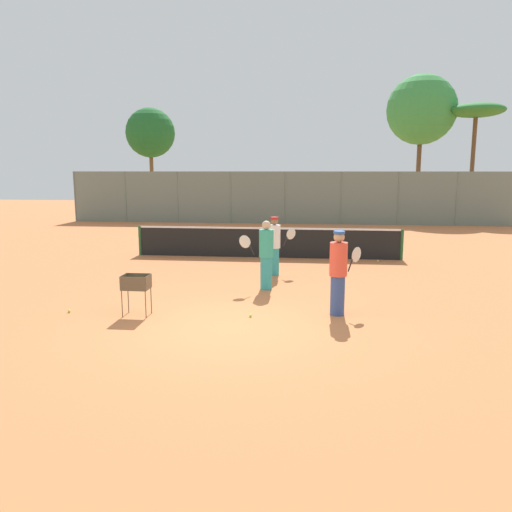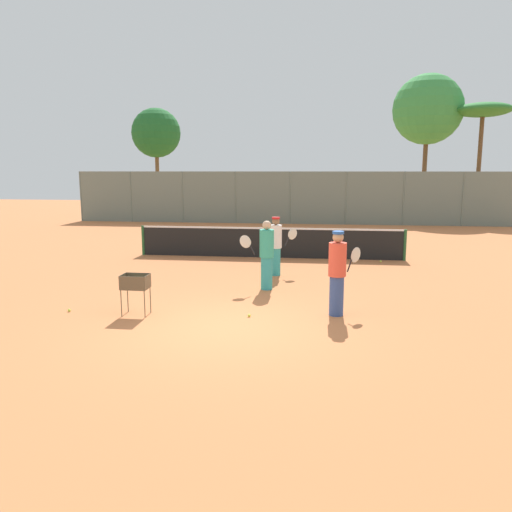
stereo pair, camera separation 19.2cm
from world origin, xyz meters
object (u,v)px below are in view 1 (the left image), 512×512
at_px(player_red_cap, 275,245).
at_px(tennis_net, 267,242).
at_px(ball_cart, 136,285).
at_px(player_yellow_shirt, 338,272).
at_px(player_white_outfit, 266,254).

bearing_deg(player_red_cap, tennis_net, 71.26).
height_order(tennis_net, ball_cart, tennis_net).
xyz_separation_m(player_yellow_shirt, ball_cart, (-4.24, -0.53, -0.29)).
relative_size(player_white_outfit, player_yellow_shirt, 0.99).
xyz_separation_m(player_red_cap, ball_cart, (-2.59, -4.45, -0.24)).
relative_size(player_red_cap, player_yellow_shirt, 0.95).
xyz_separation_m(tennis_net, player_yellow_shirt, (2.13, -6.89, 0.38)).
distance_m(player_white_outfit, ball_cart, 3.67).
bearing_deg(player_white_outfit, tennis_net, -90.44).
distance_m(tennis_net, player_red_cap, 3.02).
xyz_separation_m(tennis_net, player_white_outfit, (0.40, -4.75, 0.36)).
bearing_deg(ball_cart, player_red_cap, 59.81).
relative_size(player_red_cap, ball_cart, 1.96).
height_order(player_white_outfit, player_yellow_shirt, player_yellow_shirt).
bearing_deg(player_red_cap, player_yellow_shirt, -95.28).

